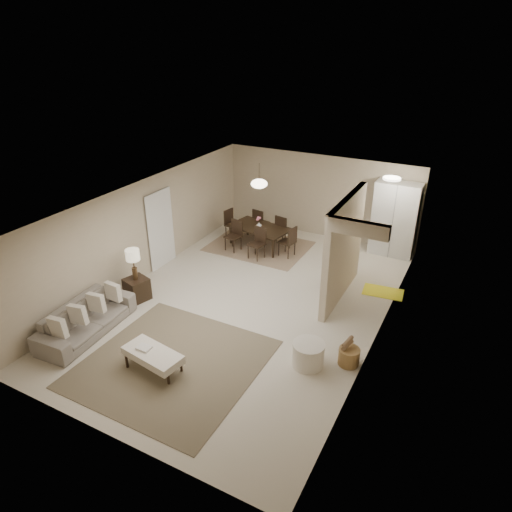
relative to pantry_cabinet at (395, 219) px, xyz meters
The scene contains 22 objects.
floor 4.88m from the pantry_cabinet, 119.52° to the right, with size 9.00×9.00×0.00m, color beige.
ceiling 4.98m from the pantry_cabinet, 119.52° to the right, with size 9.00×9.00×0.00m, color white.
back_wall 2.38m from the pantry_cabinet, behind, with size 6.00×6.00×0.00m, color #BAA98D.
left_wall 6.77m from the pantry_cabinet, 142.20° to the right, with size 9.00×9.00×0.00m, color #BAA98D.
right_wall 4.21m from the pantry_cabinet, 81.10° to the right, with size 9.00×9.00×0.00m, color #BAA98D.
partition 2.96m from the pantry_cabinet, 100.74° to the right, with size 0.15×2.50×2.50m, color #BAA98D.
doorway 6.40m from the pantry_cabinet, 146.29° to the right, with size 0.04×0.90×2.04m, color black.
pantry_cabinet is the anchor object (origin of this frame).
flush_light 1.70m from the pantry_cabinet, 93.01° to the right, with size 0.44×0.44×0.05m, color white.
living_rug 7.33m from the pantry_cabinet, 110.90° to the right, with size 3.20×3.20×0.01m, color brown.
sofa 8.34m from the pantry_cabinet, 125.30° to the right, with size 0.87×2.23×0.65m, color gray.
ottoman_bench 7.64m from the pantry_cabinet, 111.50° to the right, with size 1.23×0.70×0.42m.
side_table 7.13m from the pantry_cabinet, 132.12° to the right, with size 0.49×0.49×0.54m, color black.
table_lamp 7.08m from the pantry_cabinet, 132.12° to the right, with size 0.32×0.32×0.76m.
round_pouf 5.67m from the pantry_cabinet, 92.83° to the right, with size 0.62×0.62×0.48m, color beige.
wicker_basket 5.31m from the pantry_cabinet, 85.62° to the right, with size 0.41×0.41×0.34m, color olive.
dining_rug 3.92m from the pantry_cabinet, 159.61° to the right, with size 2.80×2.10×0.01m, color #826951.
dining_table 3.85m from the pantry_cabinet, 159.61° to the right, with size 1.73×0.97×0.61m, color black.
dining_chairs 3.83m from the pantry_cabinet, 159.61° to the right, with size 2.42×1.93×0.89m.
vase 3.80m from the pantry_cabinet, 159.61° to the right, with size 0.15×0.15×0.16m, color white.
yellow_mat 2.50m from the pantry_cabinet, 81.14° to the right, with size 0.95×0.58×0.01m, color yellow.
pendant_light 3.88m from the pantry_cabinet, 159.61° to the right, with size 0.46×0.46×0.71m.
Camera 1 is at (4.39, -8.02, 5.75)m, focal length 32.00 mm.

